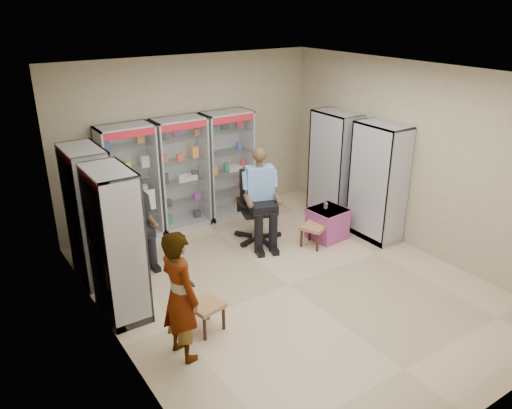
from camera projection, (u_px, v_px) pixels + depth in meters
floor at (289, 285)px, 7.27m from camera, size 6.00×6.00×0.00m
room_shell at (293, 156)px, 6.52m from camera, size 5.02×6.02×3.01m
cabinet_back_left at (130, 184)px, 8.32m from camera, size 0.90×0.50×2.00m
cabinet_back_mid at (181, 174)px, 8.81m from camera, size 0.90×0.50×2.00m
cabinet_back_right at (228, 165)px, 9.29m from camera, size 0.90×0.50×2.00m
cabinet_right_far at (334, 166)px, 9.26m from camera, size 0.90×0.50×2.00m
cabinet_right_near at (378, 182)px, 8.41m from camera, size 0.90×0.50×2.00m
cabinet_left_far at (90, 215)px, 7.13m from camera, size 0.90×0.50×2.00m
cabinet_left_near at (116, 244)px, 6.28m from camera, size 0.90×0.50×2.00m
wooden_chair at (134, 232)px, 7.83m from camera, size 0.42×0.42×0.94m
seated_customer at (134, 222)px, 7.72m from camera, size 0.44×0.60×1.34m
office_chair at (258, 207)px, 8.43m from camera, size 0.85×0.85×1.23m
seated_shopkeeper at (259, 198)px, 8.32m from camera, size 0.72×0.84×1.56m
pink_trunk at (327, 223)px, 8.62m from camera, size 0.61×0.59×0.54m
tea_glass at (326, 206)px, 8.53m from camera, size 0.07×0.07×0.10m
woven_stool_a at (313, 236)px, 8.37m from camera, size 0.49×0.49×0.37m
woven_stool_b at (206, 316)px, 6.23m from camera, size 0.45×0.45×0.38m
standing_man at (180, 296)px, 5.56m from camera, size 0.46×0.63×1.59m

